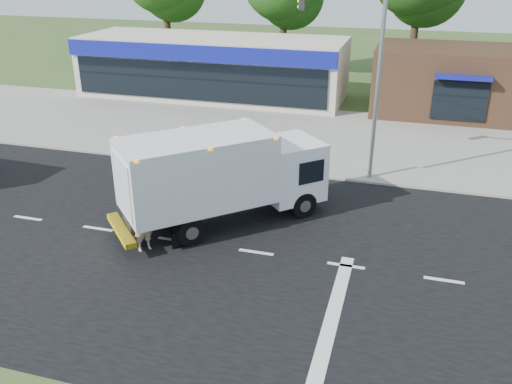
% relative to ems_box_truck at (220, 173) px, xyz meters
% --- Properties ---
extents(ground, '(120.00, 120.00, 0.00)m').
position_rel_ems_box_truck_xyz_m(ground, '(1.88, -1.76, -2.00)').
color(ground, '#385123').
rests_on(ground, ground).
extents(road_asphalt, '(60.00, 14.00, 0.02)m').
position_rel_ems_box_truck_xyz_m(road_asphalt, '(1.88, -1.76, -2.00)').
color(road_asphalt, black).
rests_on(road_asphalt, ground).
extents(sidewalk, '(60.00, 2.40, 0.12)m').
position_rel_ems_box_truck_xyz_m(sidewalk, '(1.88, 6.44, -1.94)').
color(sidewalk, gray).
rests_on(sidewalk, ground).
extents(parking_apron, '(60.00, 9.00, 0.02)m').
position_rel_ems_box_truck_xyz_m(parking_apron, '(1.88, 12.24, -1.99)').
color(parking_apron, gray).
rests_on(parking_apron, ground).
extents(lane_markings, '(55.20, 7.00, 0.01)m').
position_rel_ems_box_truck_xyz_m(lane_markings, '(3.23, -3.11, -1.98)').
color(lane_markings, silver).
rests_on(lane_markings, road_asphalt).
extents(ems_box_truck, '(7.32, 7.14, 3.47)m').
position_rel_ems_box_truck_xyz_m(ems_box_truck, '(0.00, 0.00, 0.00)').
color(ems_box_truck, black).
rests_on(ems_box_truck, ground).
extents(emergency_worker, '(0.76, 0.77, 1.91)m').
position_rel_ems_box_truck_xyz_m(emergency_worker, '(-1.79, -2.62, -1.07)').
color(emergency_worker, '#CBB687').
rests_on(emergency_worker, ground).
extents(retail_strip_mall, '(18.00, 6.20, 4.00)m').
position_rel_ems_box_truck_xyz_m(retail_strip_mall, '(-7.12, 18.17, 0.01)').
color(retail_strip_mall, beige).
rests_on(retail_strip_mall, ground).
extents(brown_storefront, '(10.00, 6.70, 4.00)m').
position_rel_ems_box_truck_xyz_m(brown_storefront, '(8.88, 18.22, 0.00)').
color(brown_storefront, '#382316').
rests_on(brown_storefront, ground).
extents(traffic_signal_pole, '(3.51, 0.25, 8.00)m').
position_rel_ems_box_truck_xyz_m(traffic_signal_pole, '(4.23, 5.84, 2.92)').
color(traffic_signal_pole, gray).
rests_on(traffic_signal_pole, ground).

